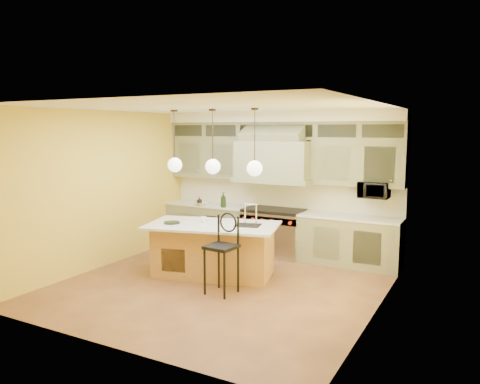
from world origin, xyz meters
The scene contains 18 objects.
floor centered at (0.00, 0.00, 0.00)m, with size 5.00×5.00×0.00m, color #56341D.
ceiling centered at (0.00, 0.00, 2.90)m, with size 5.00×5.00×0.00m, color white.
wall_back centered at (0.00, 2.50, 1.45)m, with size 5.00×5.00×0.00m, color gold.
wall_front centered at (0.00, -2.50, 1.45)m, with size 5.00×5.00×0.00m, color gold.
wall_left centered at (-2.50, 0.00, 1.45)m, with size 5.00×5.00×0.00m, color gold.
wall_right centered at (2.50, 0.00, 1.45)m, with size 5.00×5.00×0.00m, color gold.
back_cabinetry centered at (0.00, 2.23, 1.43)m, with size 5.00×0.77×2.90m.
range centered at (0.00, 2.14, 0.49)m, with size 1.20×0.74×0.96m.
kitchen_island centered at (-0.39, 0.45, 0.47)m, with size 2.48×1.72×1.35m.
counter_stool centered at (0.21, -0.27, 0.72)m, with size 0.48×0.48×1.26m.
microwave centered at (1.95, 2.25, 1.45)m, with size 0.54×0.37×0.30m, color black.
oil_bottle_a centered at (-1.06, 1.92, 1.10)m, with size 0.12×0.12×0.31m, color black.
oil_bottle_b centered at (-1.65, 1.92, 1.03)m, with size 0.08×0.08×0.18m, color black.
fruit_bowl centered at (-1.63, 1.92, 0.97)m, with size 0.26×0.26×0.06m, color silver.
cup centered at (-0.61, 0.45, 0.97)m, with size 0.11×0.11×0.10m, color white.
pendant_left centered at (-1.20, 0.45, 1.95)m, with size 0.26×0.26×1.11m.
pendant_center centered at (-0.40, 0.45, 1.95)m, with size 0.26×0.26×1.11m.
pendant_right centered at (0.40, 0.45, 1.95)m, with size 0.26×0.26×1.11m.
Camera 1 is at (3.80, -6.39, 2.56)m, focal length 35.00 mm.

